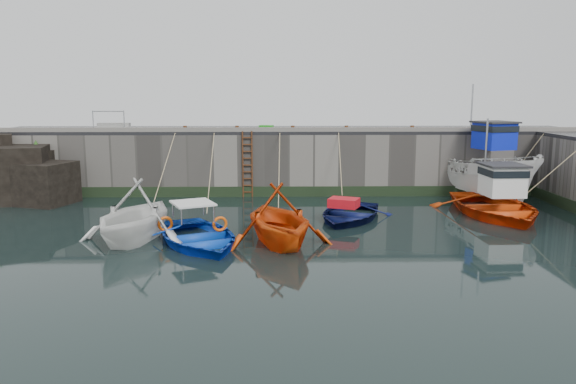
{
  "coord_description": "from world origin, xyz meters",
  "views": [
    {
      "loc": [
        -0.55,
        -16.98,
        4.96
      ],
      "look_at": [
        -0.14,
        4.44,
        1.2
      ],
      "focal_mm": 35.0,
      "sensor_mm": 36.0,
      "label": 1
    }
  ],
  "objects_px": {
    "boat_near_blacktrim": "(278,243)",
    "fish_crate": "(266,128)",
    "boat_far_orange": "(495,205)",
    "bollard_b": "(237,129)",
    "bollard_e": "(412,128)",
    "boat_near_blue": "(198,244)",
    "boat_near_navy": "(349,219)",
    "boat_near_white": "(136,240)",
    "ladder": "(247,165)",
    "bollard_c": "(293,129)",
    "boat_far_white": "(484,174)",
    "bollard_d": "(346,128)",
    "bollard_a": "(185,129)"
  },
  "relations": [
    {
      "from": "boat_far_orange",
      "to": "fish_crate",
      "type": "relative_size",
      "value": 9.46
    },
    {
      "from": "boat_near_white",
      "to": "boat_near_blacktrim",
      "type": "xyz_separation_m",
      "value": [
        4.9,
        -0.5,
        0.0
      ]
    },
    {
      "from": "fish_crate",
      "to": "bollard_d",
      "type": "height_order",
      "value": "bollard_d"
    },
    {
      "from": "boat_near_blue",
      "to": "bollard_c",
      "type": "xyz_separation_m",
      "value": [
        3.43,
        8.95,
        3.3
      ]
    },
    {
      "from": "boat_near_white",
      "to": "bollard_e",
      "type": "bearing_deg",
      "value": 48.44
    },
    {
      "from": "boat_near_navy",
      "to": "bollard_d",
      "type": "distance_m",
      "value": 6.24
    },
    {
      "from": "boat_near_navy",
      "to": "bollard_e",
      "type": "bearing_deg",
      "value": 77.94
    },
    {
      "from": "boat_near_navy",
      "to": "bollard_d",
      "type": "xyz_separation_m",
      "value": [
        0.48,
        5.28,
        3.3
      ]
    },
    {
      "from": "boat_far_orange",
      "to": "bollard_b",
      "type": "distance_m",
      "value": 12.24
    },
    {
      "from": "ladder",
      "to": "fish_crate",
      "type": "xyz_separation_m",
      "value": [
        0.91,
        0.74,
        1.71
      ]
    },
    {
      "from": "boat_far_white",
      "to": "boat_near_blacktrim",
      "type": "bearing_deg",
      "value": -157.5
    },
    {
      "from": "boat_near_blue",
      "to": "boat_near_blacktrim",
      "type": "distance_m",
      "value": 2.7
    },
    {
      "from": "ladder",
      "to": "boat_near_blue",
      "type": "distance_m",
      "value": 8.85
    },
    {
      "from": "ladder",
      "to": "boat_near_blue",
      "type": "height_order",
      "value": "ladder"
    },
    {
      "from": "boat_near_white",
      "to": "bollard_a",
      "type": "distance_m",
      "value": 9.11
    },
    {
      "from": "bollard_b",
      "to": "ladder",
      "type": "bearing_deg",
      "value": -33.86
    },
    {
      "from": "boat_near_white",
      "to": "bollard_b",
      "type": "xyz_separation_m",
      "value": [
        2.93,
        8.48,
        3.3
      ]
    },
    {
      "from": "boat_far_orange",
      "to": "bollard_b",
      "type": "bearing_deg",
      "value": 154.83
    },
    {
      "from": "ladder",
      "to": "bollard_c",
      "type": "distance_m",
      "value": 2.81
    },
    {
      "from": "ladder",
      "to": "boat_near_blue",
      "type": "xyz_separation_m",
      "value": [
        -1.23,
        -8.61,
        -1.59
      ]
    },
    {
      "from": "boat_far_white",
      "to": "bollard_b",
      "type": "xyz_separation_m",
      "value": [
        -11.81,
        0.91,
        2.14
      ]
    },
    {
      "from": "boat_near_blue",
      "to": "boat_far_white",
      "type": "bearing_deg",
      "value": 8.9
    },
    {
      "from": "bollard_c",
      "to": "bollard_d",
      "type": "relative_size",
      "value": 1.0
    },
    {
      "from": "bollard_a",
      "to": "bollard_e",
      "type": "bearing_deg",
      "value": 0.0
    },
    {
      "from": "bollard_a",
      "to": "fish_crate",
      "type": "bearing_deg",
      "value": 5.96
    },
    {
      "from": "boat_near_white",
      "to": "bollard_d",
      "type": "height_order",
      "value": "bollard_d"
    },
    {
      "from": "bollard_b",
      "to": "bollard_e",
      "type": "xyz_separation_m",
      "value": [
        8.5,
        0.0,
        0.0
      ]
    },
    {
      "from": "boat_near_blacktrim",
      "to": "boat_far_white",
      "type": "relative_size",
      "value": 0.58
    },
    {
      "from": "bollard_a",
      "to": "bollard_b",
      "type": "xyz_separation_m",
      "value": [
        2.5,
        0.0,
        0.0
      ]
    },
    {
      "from": "boat_near_navy",
      "to": "boat_far_white",
      "type": "bearing_deg",
      "value": 54.78
    },
    {
      "from": "ladder",
      "to": "boat_far_white",
      "type": "bearing_deg",
      "value": -2.92
    },
    {
      "from": "boat_far_white",
      "to": "bollard_e",
      "type": "height_order",
      "value": "boat_far_white"
    },
    {
      "from": "boat_far_white",
      "to": "bollard_c",
      "type": "bearing_deg",
      "value": 157.45
    },
    {
      "from": "boat_near_blue",
      "to": "fish_crate",
      "type": "height_order",
      "value": "fish_crate"
    },
    {
      "from": "boat_near_blue",
      "to": "boat_near_blacktrim",
      "type": "xyz_separation_m",
      "value": [
        2.7,
        -0.02,
        0.0
      ]
    },
    {
      "from": "boat_near_blacktrim",
      "to": "boat_far_white",
      "type": "bearing_deg",
      "value": 23.89
    },
    {
      "from": "boat_near_navy",
      "to": "bollard_e",
      "type": "xyz_separation_m",
      "value": [
        3.68,
        5.28,
        3.3
      ]
    },
    {
      "from": "boat_near_white",
      "to": "boat_near_navy",
      "type": "relative_size",
      "value": 1.02
    },
    {
      "from": "boat_near_white",
      "to": "fish_crate",
      "type": "relative_size",
      "value": 6.91
    },
    {
      "from": "boat_near_blacktrim",
      "to": "bollard_e",
      "type": "relative_size",
      "value": 15.85
    },
    {
      "from": "boat_near_blacktrim",
      "to": "fish_crate",
      "type": "distance_m",
      "value": 9.96
    },
    {
      "from": "boat_far_orange",
      "to": "bollard_d",
      "type": "bearing_deg",
      "value": 138.3
    },
    {
      "from": "boat_near_blue",
      "to": "fish_crate",
      "type": "xyz_separation_m",
      "value": [
        2.14,
        9.36,
        3.3
      ]
    },
    {
      "from": "boat_near_blacktrim",
      "to": "fish_crate",
      "type": "bearing_deg",
      "value": 78.03
    },
    {
      "from": "fish_crate",
      "to": "bollard_d",
      "type": "bearing_deg",
      "value": 6.02
    },
    {
      "from": "boat_far_orange",
      "to": "bollard_c",
      "type": "height_order",
      "value": "boat_far_orange"
    },
    {
      "from": "ladder",
      "to": "bollard_c",
      "type": "relative_size",
      "value": 11.43
    },
    {
      "from": "bollard_c",
      "to": "bollard_d",
      "type": "height_order",
      "value": "same"
    },
    {
      "from": "boat_near_blue",
      "to": "boat_near_blacktrim",
      "type": "height_order",
      "value": "boat_near_blacktrim"
    },
    {
      "from": "ladder",
      "to": "bollard_a",
      "type": "xyz_separation_m",
      "value": [
        -3.0,
        0.34,
        1.71
      ]
    }
  ]
}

